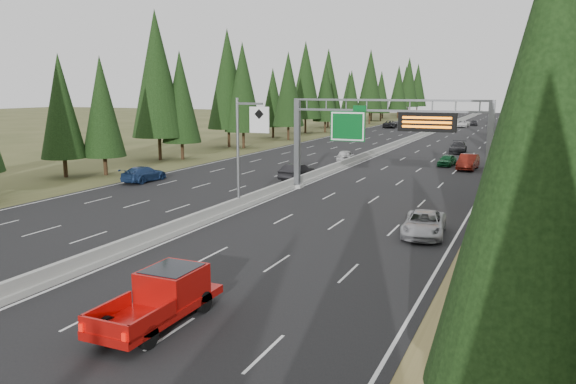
# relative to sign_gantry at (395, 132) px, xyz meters

# --- Properties ---
(road) EXTENTS (32.00, 260.00, 0.08)m
(road) POSITION_rel_sign_gantry_xyz_m (-8.92, 45.12, -5.23)
(road) COLOR black
(road) RESTS_ON ground
(shoulder_right) EXTENTS (3.60, 260.00, 0.06)m
(shoulder_right) POSITION_rel_sign_gantry_xyz_m (8.88, 45.12, -5.24)
(shoulder_right) COLOR olive
(shoulder_right) RESTS_ON ground
(shoulder_left) EXTENTS (3.60, 260.00, 0.06)m
(shoulder_left) POSITION_rel_sign_gantry_xyz_m (-26.72, 45.12, -5.24)
(shoulder_left) COLOR #3B431F
(shoulder_left) RESTS_ON ground
(median_barrier) EXTENTS (0.70, 260.00, 0.85)m
(median_barrier) POSITION_rel_sign_gantry_xyz_m (-8.92, 45.12, -4.85)
(median_barrier) COLOR gray
(median_barrier) RESTS_ON road
(sign_gantry) EXTENTS (16.75, 0.98, 7.80)m
(sign_gantry) POSITION_rel_sign_gantry_xyz_m (0.00, 0.00, 0.00)
(sign_gantry) COLOR slate
(sign_gantry) RESTS_ON road
(hov_sign_pole) EXTENTS (2.80, 0.50, 8.00)m
(hov_sign_pole) POSITION_rel_sign_gantry_xyz_m (-8.33, -9.92, -0.54)
(hov_sign_pole) COLOR slate
(hov_sign_pole) RESTS_ON road
(tree_row_right) EXTENTS (11.74, 241.72, 18.89)m
(tree_row_right) POSITION_rel_sign_gantry_xyz_m (13.25, 36.16, 3.84)
(tree_row_right) COLOR black
(tree_row_right) RESTS_ON ground
(tree_row_left) EXTENTS (11.74, 241.37, 18.78)m
(tree_row_left) POSITION_rel_sign_gantry_xyz_m (-30.65, 36.93, 4.26)
(tree_row_left) COLOR black
(tree_row_left) RESTS_ON ground
(silver_minivan) EXTENTS (2.88, 5.35, 1.43)m
(silver_minivan) POSITION_rel_sign_gantry_xyz_m (4.77, -11.92, -4.47)
(silver_minivan) COLOR #A6A6AB
(silver_minivan) RESTS_ON road
(red_pickup) EXTENTS (2.09, 5.85, 1.91)m
(red_pickup) POSITION_rel_sign_gantry_xyz_m (-1.80, -28.41, -4.13)
(red_pickup) COLOR black
(red_pickup) RESTS_ON road
(car_ahead_green) EXTENTS (1.90, 3.92, 1.29)m
(car_ahead_green) POSITION_rel_sign_gantry_xyz_m (1.35, 20.24, -4.54)
(car_ahead_green) COLOR #14592D
(car_ahead_green) RESTS_ON road
(car_ahead_dkred) EXTENTS (1.98, 5.09, 1.65)m
(car_ahead_dkred) POSITION_rel_sign_gantry_xyz_m (3.88, 18.14, -4.36)
(car_ahead_dkred) COLOR #63160E
(car_ahead_dkred) RESTS_ON road
(car_ahead_dkgrey) EXTENTS (2.42, 5.34, 1.52)m
(car_ahead_dkgrey) POSITION_rel_sign_gantry_xyz_m (0.75, 34.40, -4.43)
(car_ahead_dkgrey) COLOR black
(car_ahead_dkgrey) RESTS_ON road
(car_ahead_white) EXTENTS (2.79, 5.64, 1.54)m
(car_ahead_white) POSITION_rel_sign_gantry_xyz_m (-5.40, 89.13, -4.42)
(car_ahead_white) COLOR white
(car_ahead_white) RESTS_ON road
(car_ahead_far) EXTENTS (1.99, 4.16, 1.37)m
(car_ahead_far) POSITION_rel_sign_gantry_xyz_m (-3.58, 95.97, -4.50)
(car_ahead_far) COLOR black
(car_ahead_far) RESTS_ON road
(car_onc_near) EXTENTS (2.06, 4.74, 1.52)m
(car_onc_near) POSITION_rel_sign_gantry_xyz_m (-10.42, 4.34, -4.43)
(car_onc_near) COLOR black
(car_onc_near) RESTS_ON road
(car_onc_blue) EXTENTS (2.13, 5.05, 1.46)m
(car_onc_blue) POSITION_rel_sign_gantry_xyz_m (-23.07, -2.68, -4.46)
(car_onc_blue) COLOR navy
(car_onc_blue) RESTS_ON road
(car_onc_white) EXTENTS (2.07, 4.25, 1.40)m
(car_onc_white) POSITION_rel_sign_gantry_xyz_m (-10.42, 19.34, -4.49)
(car_onc_white) COLOR silver
(car_onc_white) RESTS_ON road
(car_onc_far) EXTENTS (3.30, 6.12, 1.63)m
(car_onc_far) POSITION_rel_sign_gantry_xyz_m (-19.91, 80.03, -4.37)
(car_onc_far) COLOR black
(car_onc_far) RESTS_ON road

